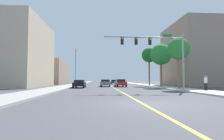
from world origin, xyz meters
TOP-DOWN VIEW (x-y plane):
  - ground at (0.00, 42.00)m, footprint 192.00×192.00m
  - sidewalk_left at (-8.55, 42.00)m, footprint 3.48×168.00m
  - sidewalk_right at (8.55, 42.00)m, footprint 3.48×168.00m
  - lane_marking_center at (0.00, 42.00)m, footprint 0.16×144.00m
  - building_left_far at (-20.06, 47.35)m, footprint 14.69×18.07m
  - building_right_near at (19.01, 27.30)m, footprint 12.58×14.16m
  - traffic_signal_mast at (4.21, 10.58)m, footprint 9.20×0.36m
  - street_lamp at (-7.31, 29.06)m, footprint 0.56×0.28m
  - palm_near at (8.31, 14.21)m, footprint 2.97×2.97m
  - palm_mid at (8.11, 20.80)m, footprint 3.59×3.59m
  - palm_far at (7.90, 27.39)m, footprint 3.04×3.04m
  - car_gray at (-1.19, 25.23)m, footprint 2.02×4.55m
  - car_black at (-5.57, 20.51)m, footprint 1.80×4.59m
  - car_red at (1.58, 24.52)m, footprint 1.90×4.63m
  - car_blue at (1.87, 43.58)m, footprint 1.80×3.91m
  - pedestrian at (9.80, 10.51)m, footprint 0.38×0.38m

SIDE VIEW (x-z plane):
  - ground at x=0.00m, z-range 0.00..0.00m
  - lane_marking_center at x=0.00m, z-range 0.00..0.01m
  - sidewalk_left at x=-8.55m, z-range 0.00..0.15m
  - sidewalk_right at x=8.55m, z-range 0.00..0.15m
  - car_black at x=-5.57m, z-range 0.04..1.33m
  - car_blue at x=1.87m, z-range 0.04..1.35m
  - car_gray at x=-1.19m, z-range 0.04..1.39m
  - car_red at x=1.58m, z-range 0.03..1.43m
  - pedestrian at x=9.80m, z-range 0.15..1.79m
  - building_left_far at x=-20.06m, z-range 0.00..6.97m
  - street_lamp at x=-7.31m, z-range 0.57..8.22m
  - traffic_signal_mast at x=4.21m, z-range 1.66..8.26m
  - palm_near at x=8.31m, z-range 1.99..8.83m
  - palm_mid at x=8.11m, z-range 1.94..9.22m
  - palm_far at x=7.90m, z-range 2.45..10.22m
  - building_right_near at x=19.01m, z-range 0.00..12.85m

